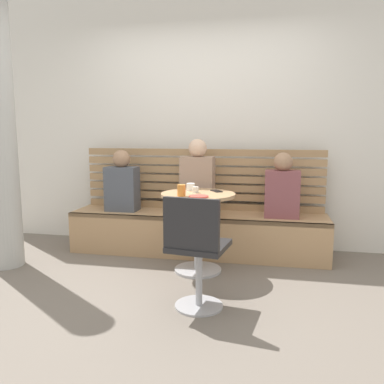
{
  "coord_description": "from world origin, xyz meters",
  "views": [
    {
      "loc": [
        0.77,
        -2.81,
        1.29
      ],
      "look_at": [
        0.06,
        0.66,
        0.75
      ],
      "focal_mm": 36.75,
      "sensor_mm": 36.0,
      "label": 1
    }
  ],
  "objects": [
    {
      "name": "booth_bench",
      "position": [
        0.0,
        1.2,
        0.22
      ],
      "size": [
        2.7,
        0.52,
        0.44
      ],
      "color": "tan",
      "rests_on": "ground"
    },
    {
      "name": "back_wall",
      "position": [
        0.0,
        1.64,
        1.45
      ],
      "size": [
        5.2,
        0.1,
        2.9
      ],
      "primitive_type": "cube",
      "color": "silver",
      "rests_on": "ground"
    },
    {
      "name": "phone_on_table",
      "position": [
        0.26,
        0.81,
        0.74
      ],
      "size": [
        0.14,
        0.16,
        0.01
      ],
      "primitive_type": "cube",
      "rotation": [
        0.0,
        0.0,
        0.58
      ],
      "color": "black",
      "rests_on": "cafe_table"
    },
    {
      "name": "cup_tumbler_orange",
      "position": [
        0.0,
        0.47,
        0.79
      ],
      "size": [
        0.07,
        0.07,
        0.1
      ],
      "primitive_type": "cylinder",
      "color": "orange",
      "rests_on": "cafe_table"
    },
    {
      "name": "white_chair",
      "position": [
        0.25,
        -0.15,
        0.46
      ],
      "size": [
        0.45,
        0.45,
        0.85
      ],
      "color": "#ADADB2",
      "rests_on": "ground"
    },
    {
      "name": "cup_ceramic_white",
      "position": [
        0.01,
        0.82,
        0.78
      ],
      "size": [
        0.08,
        0.08,
        0.07
      ],
      "primitive_type": "cylinder",
      "color": "white",
      "rests_on": "cafe_table"
    },
    {
      "name": "person_child_left",
      "position": [
        -0.83,
        1.19,
        0.73
      ],
      "size": [
        0.34,
        0.22,
        0.66
      ],
      "color": "#4C515B",
      "rests_on": "booth_bench"
    },
    {
      "name": "cup_espresso_small",
      "position": [
        0.08,
        0.69,
        0.77
      ],
      "size": [
        0.06,
        0.06,
        0.05
      ],
      "primitive_type": "cylinder",
      "color": "silver",
      "rests_on": "cafe_table"
    },
    {
      "name": "plate_small",
      "position": [
        0.16,
        0.45,
        0.75
      ],
      "size": [
        0.17,
        0.17,
        0.01
      ],
      "primitive_type": "cylinder",
      "color": "#DB4C42",
      "rests_on": "cafe_table"
    },
    {
      "name": "ground",
      "position": [
        0.0,
        0.0,
        0.0
      ],
      "size": [
        8.0,
        8.0,
        0.0
      ],
      "primitive_type": "plane",
      "color": "#70665B"
    },
    {
      "name": "booth_backrest",
      "position": [
        0.0,
        1.44,
        0.78
      ],
      "size": [
        2.65,
        0.04,
        0.67
      ],
      "color": "#A68157",
      "rests_on": "booth_bench"
    },
    {
      "name": "cafe_table",
      "position": [
        0.11,
        0.67,
        0.52
      ],
      "size": [
        0.68,
        0.68,
        0.74
      ],
      "color": "#ADADB2",
      "rests_on": "ground"
    },
    {
      "name": "person_adult",
      "position": [
        0.01,
        1.17,
        0.79
      ],
      "size": [
        0.34,
        0.22,
        0.78
      ],
      "color": "#9E7F6B",
      "rests_on": "booth_bench"
    },
    {
      "name": "person_child_middle",
      "position": [
        0.87,
        1.19,
        0.73
      ],
      "size": [
        0.34,
        0.22,
        0.65
      ],
      "color": "brown",
      "rests_on": "booth_bench"
    }
  ]
}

